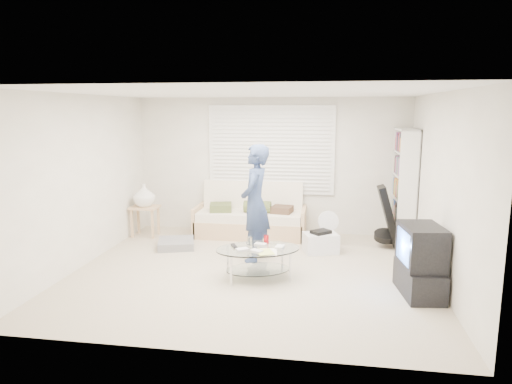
% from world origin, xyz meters
% --- Properties ---
extents(ground, '(5.00, 5.00, 0.00)m').
position_xyz_m(ground, '(0.00, 0.00, 0.00)').
color(ground, tan).
rests_on(ground, ground).
extents(room_shell, '(5.02, 4.52, 2.51)m').
position_xyz_m(room_shell, '(0.00, 0.48, 1.63)').
color(room_shell, beige).
rests_on(room_shell, ground).
extents(window_blinds, '(2.32, 0.08, 1.62)m').
position_xyz_m(window_blinds, '(0.00, 2.20, 1.55)').
color(window_blinds, silver).
rests_on(window_blinds, ground).
extents(futon_sofa, '(1.99, 0.80, 0.97)m').
position_xyz_m(futon_sofa, '(-0.33, 1.87, 0.32)').
color(futon_sofa, tan).
rests_on(futon_sofa, ground).
extents(grey_floor_pillow, '(0.72, 0.72, 0.13)m').
position_xyz_m(grey_floor_pillow, '(-1.44, 0.96, 0.07)').
color(grey_floor_pillow, slate).
rests_on(grey_floor_pillow, ground).
extents(side_table, '(0.49, 0.39, 0.96)m').
position_xyz_m(side_table, '(-2.22, 1.55, 0.72)').
color(side_table, tan).
rests_on(side_table, ground).
extents(bookshelf, '(0.31, 0.83, 1.97)m').
position_xyz_m(bookshelf, '(2.32, 1.79, 0.98)').
color(bookshelf, white).
rests_on(bookshelf, ground).
extents(guitar_case, '(0.43, 0.39, 1.02)m').
position_xyz_m(guitar_case, '(2.05, 1.50, 0.46)').
color(guitar_case, black).
rests_on(guitar_case, ground).
extents(floor_fan, '(0.37, 0.24, 0.59)m').
position_xyz_m(floor_fan, '(1.08, 1.52, 0.35)').
color(floor_fan, white).
rests_on(floor_fan, ground).
extents(storage_bin, '(0.62, 0.52, 0.37)m').
position_xyz_m(storage_bin, '(0.96, 1.05, 0.17)').
color(storage_bin, white).
rests_on(storage_bin, ground).
extents(tv_unit, '(0.53, 0.86, 0.88)m').
position_xyz_m(tv_unit, '(2.20, -0.48, 0.43)').
color(tv_unit, black).
rests_on(tv_unit, ground).
extents(coffee_table, '(1.32, 1.06, 0.55)m').
position_xyz_m(coffee_table, '(0.14, -0.24, 0.34)').
color(coffee_table, silver).
rests_on(coffee_table, ground).
extents(standing_person, '(0.48, 0.68, 1.77)m').
position_xyz_m(standing_person, '(-0.03, 0.53, 0.89)').
color(standing_person, navy).
rests_on(standing_person, ground).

